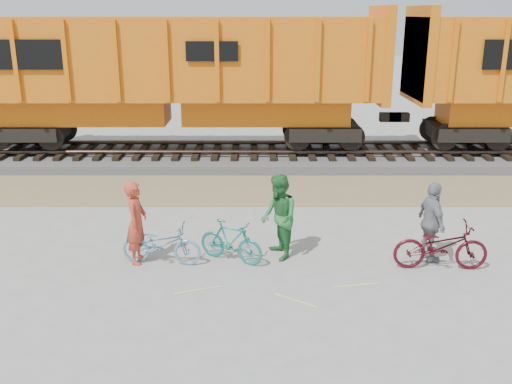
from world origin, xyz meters
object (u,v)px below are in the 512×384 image
at_px(person_man, 279,217).
at_px(bicycle_teal, 231,241).
at_px(bicycle_blue, 161,244).
at_px(person_solo, 137,222).
at_px(hopper_car_center, 174,74).
at_px(person_woman, 431,222).
at_px(bicycle_maroon, 441,246).

bearing_deg(person_man, bicycle_teal, -94.67).
relative_size(bicycle_blue, person_solo, 0.95).
xyz_separation_m(hopper_car_center, person_solo, (0.31, -8.50, -2.14)).
height_order(bicycle_teal, person_woman, person_woman).
bearing_deg(bicycle_teal, bicycle_blue, 123.38).
height_order(bicycle_maroon, person_man, person_man).
bearing_deg(person_solo, hopper_car_center, 6.00).
xyz_separation_m(hopper_car_center, bicycle_teal, (2.24, -8.48, -2.56)).
bearing_deg(bicycle_maroon, person_man, 82.53).
relative_size(bicycle_teal, bicycle_maroon, 0.79).
bearing_deg(bicycle_maroon, hopper_car_center, 38.55).
xyz_separation_m(bicycle_teal, bicycle_maroon, (4.24, -0.36, 0.05)).
height_order(person_man, person_woman, person_man).
relative_size(person_solo, person_man, 0.96).
xyz_separation_m(bicycle_teal, person_woman, (4.14, 0.04, 0.40)).
height_order(hopper_car_center, person_man, hopper_car_center).
height_order(person_solo, person_man, person_man).
bearing_deg(bicycle_teal, hopper_car_center, 43.26).
bearing_deg(hopper_car_center, bicycle_teal, -75.23).
relative_size(hopper_car_center, bicycle_blue, 8.45).
bearing_deg(hopper_car_center, bicycle_maroon, -53.78).
xyz_separation_m(hopper_car_center, person_man, (3.24, -8.28, -2.10)).
relative_size(bicycle_maroon, person_solo, 1.08).
bearing_deg(person_man, person_solo, -101.64).
height_order(hopper_car_center, bicycle_teal, hopper_car_center).
xyz_separation_m(bicycle_teal, person_solo, (-1.93, -0.02, 0.42)).
height_order(bicycle_blue, person_woman, person_woman).
xyz_separation_m(hopper_car_center, bicycle_maroon, (6.47, -8.84, -2.51)).
bearing_deg(bicycle_maroon, person_solo, 89.20).
distance_m(hopper_car_center, person_woman, 10.79).
distance_m(bicycle_teal, person_woman, 4.16).
distance_m(person_man, person_woman, 3.14).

